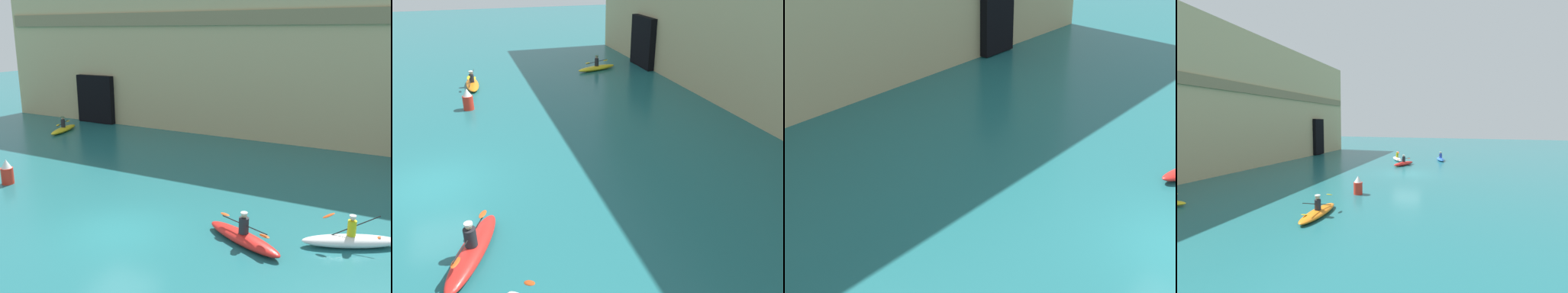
{
  "view_description": "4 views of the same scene",
  "coord_description": "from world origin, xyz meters",
  "views": [
    {
      "loc": [
        9.46,
        -11.77,
        7.19
      ],
      "look_at": [
        -0.07,
        6.1,
        1.83
      ],
      "focal_mm": 40.0,
      "sensor_mm": 36.0,
      "label": 1
    },
    {
      "loc": [
        13.42,
        1.75,
        7.61
      ],
      "look_at": [
        0.48,
        5.97,
        0.96
      ],
      "focal_mm": 35.0,
      "sensor_mm": 36.0,
      "label": 2
    },
    {
      "loc": [
        -13.02,
        -3.79,
        9.73
      ],
      "look_at": [
        -2.67,
        5.27,
        2.5
      ],
      "focal_mm": 50.0,
      "sensor_mm": 36.0,
      "label": 3
    },
    {
      "loc": [
        -23.69,
        -4.65,
        4.66
      ],
      "look_at": [
        -0.75,
        3.12,
        2.49
      ],
      "focal_mm": 24.0,
      "sensor_mm": 36.0,
      "label": 4
    }
  ],
  "objects": []
}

